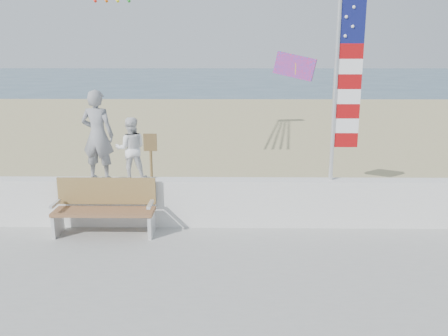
{
  "coord_description": "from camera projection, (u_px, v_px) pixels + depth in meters",
  "views": [
    {
      "loc": [
        0.31,
        -6.6,
        3.38
      ],
      "look_at": [
        0.2,
        1.8,
        1.35
      ],
      "focal_mm": 38.0,
      "sensor_mm": 36.0,
      "label": 1
    }
  ],
  "objects": [
    {
      "name": "sign",
      "position": [
        151.0,
        158.0,
        11.36
      ],
      "size": [
        0.32,
        0.07,
        1.46
      ],
      "color": "olive",
      "rests_on": "sand"
    },
    {
      "name": "parafoil_kite",
      "position": [
        296.0,
        67.0,
        9.98
      ],
      "size": [
        0.93,
        0.44,
        0.62
      ],
      "color": "#FC1C2D",
      "rests_on": "ground"
    },
    {
      "name": "ground",
      "position": [
        209.0,
        282.0,
        7.21
      ],
      "size": [
        220.0,
        220.0,
        0.0
      ],
      "primitive_type": "plane",
      "color": "#314D63",
      "rests_on": "ground"
    },
    {
      "name": "bench",
      "position": [
        105.0,
        206.0,
        8.58
      ],
      "size": [
        1.8,
        0.57,
        1.0
      ],
      "color": "#8D5F3D",
      "rests_on": "boardwalk"
    },
    {
      "name": "seawall",
      "position": [
        214.0,
        202.0,
        9.01
      ],
      "size": [
        30.0,
        0.35,
        0.9
      ],
      "primitive_type": "cube",
      "color": "silver",
      "rests_on": "boardwalk"
    },
    {
      "name": "adult",
      "position": [
        98.0,
        135.0,
        8.73
      ],
      "size": [
        0.67,
        0.5,
        1.67
      ],
      "primitive_type": "imported",
      "rotation": [
        0.0,
        0.0,
        2.97
      ],
      "color": "gray",
      "rests_on": "seawall"
    },
    {
      "name": "child",
      "position": [
        131.0,
        149.0,
        8.78
      ],
      "size": [
        0.64,
        0.54,
        1.17
      ],
      "primitive_type": "imported",
      "rotation": [
        0.0,
        0.0,
        3.33
      ],
      "color": "white",
      "rests_on": "seawall"
    },
    {
      "name": "flag",
      "position": [
        343.0,
        76.0,
        8.42
      ],
      "size": [
        0.5,
        0.08,
        3.5
      ],
      "color": "silver",
      "rests_on": "seawall"
    },
    {
      "name": "sand",
      "position": [
        221.0,
        156.0,
        15.95
      ],
      "size": [
        90.0,
        40.0,
        0.08
      ],
      "primitive_type": "cube",
      "color": "tan",
      "rests_on": "ground"
    }
  ]
}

